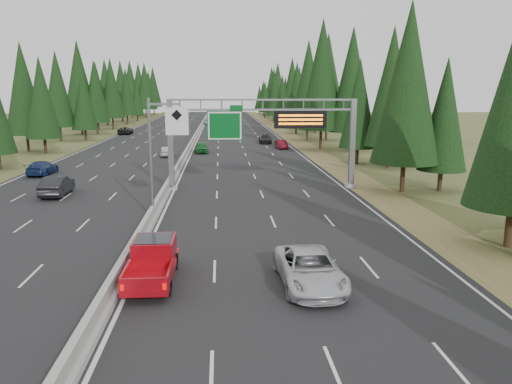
% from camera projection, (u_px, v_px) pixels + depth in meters
% --- Properties ---
extents(road, '(32.00, 260.00, 0.08)m').
position_uv_depth(road, '(194.00, 141.00, 87.53)').
color(road, black).
rests_on(road, ground).
extents(shoulder_right, '(3.60, 260.00, 0.06)m').
position_uv_depth(shoulder_right, '(295.00, 140.00, 88.78)').
color(shoulder_right, olive).
rests_on(shoulder_right, ground).
extents(shoulder_left, '(3.60, 260.00, 0.06)m').
position_uv_depth(shoulder_left, '(91.00, 141.00, 86.30)').
color(shoulder_left, '#445125').
rests_on(shoulder_left, ground).
extents(median_barrier, '(0.70, 260.00, 0.85)m').
position_uv_depth(median_barrier, '(194.00, 139.00, 87.46)').
color(median_barrier, gray).
rests_on(median_barrier, road).
extents(sign_gantry, '(16.75, 0.98, 7.80)m').
position_uv_depth(sign_gantry, '(270.00, 130.00, 43.00)').
color(sign_gantry, slate).
rests_on(sign_gantry, road).
extents(hov_sign_pole, '(2.80, 0.50, 8.00)m').
position_uv_depth(hov_sign_pole, '(159.00, 150.00, 32.83)').
color(hov_sign_pole, slate).
rests_on(hov_sign_pole, road).
extents(tree_row_right, '(12.19, 243.09, 18.78)m').
position_uv_depth(tree_row_right, '(326.00, 87.00, 82.12)').
color(tree_row_right, black).
rests_on(tree_row_right, ground).
extents(tree_row_left, '(11.99, 241.38, 18.85)m').
position_uv_depth(tree_row_left, '(66.00, 86.00, 86.52)').
color(tree_row_left, black).
rests_on(tree_row_left, ground).
extents(silver_minivan, '(2.76, 5.66, 1.55)m').
position_uv_depth(silver_minivan, '(310.00, 269.00, 21.82)').
color(silver_minivan, silver).
rests_on(silver_minivan, road).
extents(red_pickup, '(1.95, 5.45, 1.78)m').
position_uv_depth(red_pickup, '(153.00, 257.00, 22.68)').
color(red_pickup, black).
rests_on(red_pickup, road).
extents(car_ahead_green, '(2.18, 4.56, 1.50)m').
position_uv_depth(car_ahead_green, '(201.00, 147.00, 69.87)').
color(car_ahead_green, '#166325').
rests_on(car_ahead_green, road).
extents(car_ahead_dkred, '(1.72, 3.99, 1.28)m').
position_uv_depth(car_ahead_dkred, '(281.00, 144.00, 74.86)').
color(car_ahead_dkred, '#5F0D19').
rests_on(car_ahead_dkred, road).
extents(car_ahead_dkgrey, '(2.08, 4.85, 1.39)m').
position_uv_depth(car_ahead_dkgrey, '(265.00, 139.00, 82.97)').
color(car_ahead_dkgrey, black).
rests_on(car_ahead_dkgrey, road).
extents(car_ahead_white, '(2.82, 5.56, 1.50)m').
position_uv_depth(car_ahead_white, '(208.00, 122.00, 130.37)').
color(car_ahead_white, '#BBBBBB').
rests_on(car_ahead_white, road).
extents(car_ahead_far, '(2.30, 4.85, 1.60)m').
position_uv_depth(car_ahead_far, '(220.00, 121.00, 133.28)').
color(car_ahead_far, black).
rests_on(car_ahead_far, road).
extents(car_onc_near, '(1.84, 4.94, 1.61)m').
position_uv_depth(car_onc_near, '(57.00, 186.00, 40.96)').
color(car_onc_near, black).
rests_on(car_onc_near, road).
extents(car_onc_blue, '(2.13, 4.97, 1.43)m').
position_uv_depth(car_onc_blue, '(42.00, 168.00, 51.25)').
color(car_onc_blue, navy).
rests_on(car_onc_blue, road).
extents(car_onc_white, '(1.62, 4.00, 1.36)m').
position_uv_depth(car_onc_white, '(167.00, 151.00, 66.02)').
color(car_onc_white, white).
rests_on(car_onc_white, road).
extents(car_onc_far, '(2.69, 5.56, 1.53)m').
position_uv_depth(car_onc_far, '(125.00, 130.00, 100.56)').
color(car_onc_far, black).
rests_on(car_onc_far, road).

